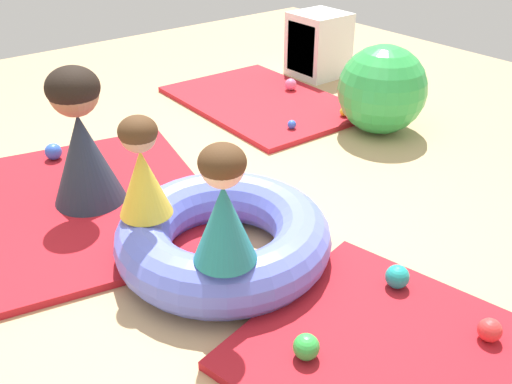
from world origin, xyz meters
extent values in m
plane|color=tan|center=(0.00, 0.00, 0.00)|extent=(8.00, 8.00, 0.00)
cube|color=red|center=(-1.43, 1.37, 0.02)|extent=(1.56, 1.11, 0.04)
cube|color=#B21923|center=(1.05, 0.04, 0.02)|extent=(1.34, 1.26, 0.04)
cube|color=#B21923|center=(-0.80, -0.39, 0.02)|extent=(1.81, 1.58, 0.04)
torus|color=#6070E5|center=(0.09, -0.10, 0.14)|extent=(1.03, 1.03, 0.27)
cone|color=yellow|center=(-0.13, -0.38, 0.43)|extent=(0.28, 0.28, 0.32)
sphere|color=tan|center=(-0.13, -0.38, 0.67)|extent=(0.16, 0.16, 0.16)
ellipsoid|color=#472D19|center=(-0.13, -0.38, 0.68)|extent=(0.17, 0.17, 0.14)
cone|color=teal|center=(0.38, -0.30, 0.44)|extent=(0.36, 0.36, 0.35)
sphere|color=beige|center=(0.38, -0.30, 0.70)|extent=(0.17, 0.17, 0.17)
ellipsoid|color=#472D19|center=(0.38, -0.30, 0.71)|extent=(0.19, 0.19, 0.15)
cone|color=#232D3D|center=(-0.80, -0.39, 0.30)|extent=(0.48, 0.48, 0.52)
sphere|color=#936647|center=(-0.80, -0.39, 0.67)|extent=(0.26, 0.26, 0.26)
ellipsoid|color=black|center=(-0.80, -0.39, 0.70)|extent=(0.28, 0.28, 0.22)
sphere|color=blue|center=(-1.42, -0.36, 0.09)|extent=(0.11, 0.11, 0.11)
sphere|color=red|center=(1.21, 0.38, 0.09)|extent=(0.10, 0.10, 0.10)
sphere|color=orange|center=(-1.17, -0.21, 0.09)|extent=(0.10, 0.10, 0.10)
sphere|color=teal|center=(0.77, 0.36, 0.09)|extent=(0.11, 0.11, 0.11)
sphere|color=pink|center=(-1.45, 1.69, 0.09)|extent=(0.10, 0.10, 0.10)
sphere|color=green|center=(0.83, -0.25, 0.09)|extent=(0.10, 0.10, 0.10)
sphere|color=yellow|center=(-0.77, 1.63, 0.07)|extent=(0.07, 0.07, 0.07)
sphere|color=blue|center=(-0.84, 1.16, 0.07)|extent=(0.06, 0.06, 0.06)
sphere|color=green|center=(-0.49, 1.69, 0.31)|extent=(0.62, 0.62, 0.62)
cube|color=white|center=(-1.69, 2.23, 0.28)|extent=(0.44, 0.44, 0.56)
cube|color=#2D2D33|center=(-1.69, 2.11, 0.28)|extent=(0.34, 0.20, 0.44)
camera|label=1|loc=(1.94, -1.38, 1.67)|focal=39.89mm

